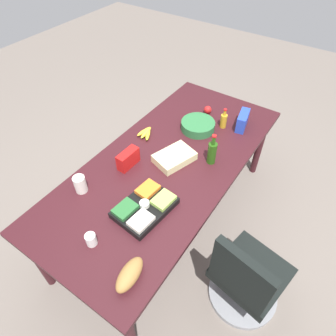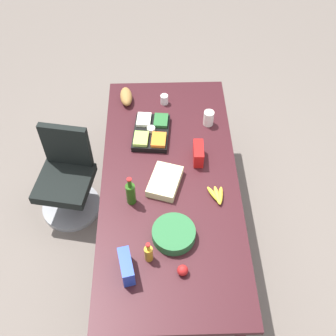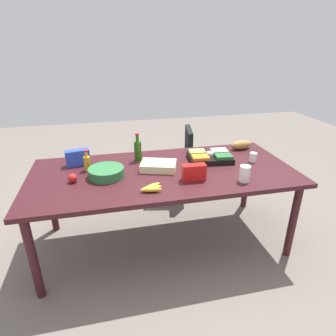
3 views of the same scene
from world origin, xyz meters
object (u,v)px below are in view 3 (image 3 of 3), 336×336
conference_table (164,177)px  mayo_jar (245,174)px  apple_red (73,178)px  sheet_cake (158,166)px  salad_bowl (106,172)px  wine_bottle (138,150)px  paper_cup (253,157)px  veggie_tray (210,157)px  chip_bag_blue (78,158)px  dressing_bottle (87,163)px  bread_loaf (241,145)px  office_chair (175,171)px  banana_bunch (151,188)px  chip_bag_red (194,172)px

conference_table → mayo_jar: mayo_jar is taller
apple_red → sheet_cake: apple_red is taller
conference_table → salad_bowl: 0.53m
wine_bottle → paper_cup: size_ratio=3.11×
wine_bottle → mayo_jar: 1.05m
veggie_tray → paper_cup: paper_cup is taller
chip_bag_blue → sheet_cake: size_ratio=0.69×
chip_bag_blue → dressing_bottle: size_ratio=1.13×
chip_bag_blue → dressing_bottle: bearing=-57.7°
bread_loaf → wine_bottle: size_ratio=0.86×
office_chair → veggie_tray: bearing=-79.0°
wine_bottle → banana_bunch: wine_bottle is taller
chip_bag_blue → apple_red: bearing=-93.3°
paper_cup → veggie_tray: bearing=163.1°
conference_table → veggie_tray: size_ratio=5.38×
conference_table → paper_cup: paper_cup is taller
apple_red → mayo_jar: mayo_jar is taller
chip_bag_red → sheet_cake: size_ratio=0.62×
salad_bowl → sheet_cake: (0.48, 0.05, -0.01)m
chip_bag_red → sheet_cake: 0.38m
wine_bottle → apple_red: (-0.60, -0.36, -0.07)m
chip_bag_blue → mayo_jar: bearing=-25.8°
salad_bowl → mayo_jar: 1.19m
chip_bag_blue → chip_bag_red: size_ratio=1.10×
wine_bottle → sheet_cake: bearing=-58.8°
wine_bottle → salad_bowl: size_ratio=0.90×
chip_bag_red → mayo_jar: chip_bag_red is taller
paper_cup → dressing_bottle: dressing_bottle is taller
office_chair → dressing_bottle: bearing=-143.0°
wine_bottle → chip_bag_blue: bearing=178.5°
chip_bag_blue → mayo_jar: size_ratio=1.59×
chip_bag_red → banana_bunch: size_ratio=1.10×
salad_bowl → sheet_cake: bearing=6.1°
salad_bowl → paper_cup: bearing=1.4°
salad_bowl → banana_bunch: (0.34, -0.35, -0.02)m
wine_bottle → mayo_jar: size_ratio=2.02×
bread_loaf → chip_bag_blue: size_ratio=1.09×
wine_bottle → chip_bag_blue: 0.58m
office_chair → wine_bottle: bearing=-130.3°
salad_bowl → banana_bunch: salad_bowl is taller
veggie_tray → sheet_cake: bearing=-169.0°
conference_table → wine_bottle: 0.40m
wine_bottle → banana_bunch: bearing=-88.2°
office_chair → mayo_jar: mayo_jar is taller
chip_bag_red → apple_red: (-1.01, 0.18, -0.03)m
chip_bag_red → salad_bowl: bearing=162.6°
conference_table → mayo_jar: (0.62, -0.36, 0.14)m
wine_bottle → chip_bag_blue: (-0.58, 0.02, -0.03)m
apple_red → chip_bag_red: bearing=-10.1°
chip_bag_red → apple_red: bearing=169.9°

